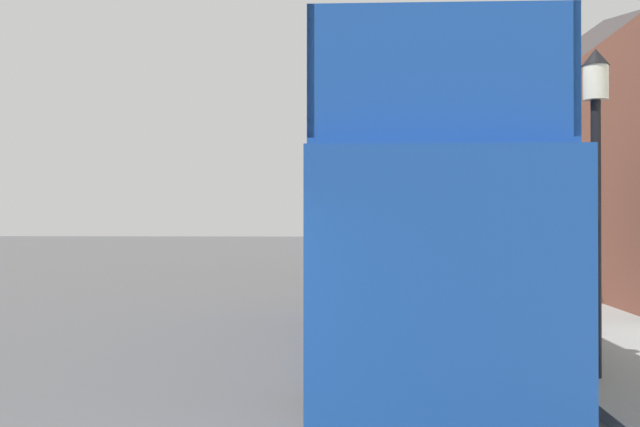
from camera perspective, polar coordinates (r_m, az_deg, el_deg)
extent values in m
plane|color=#4C4C4F|center=(26.06, -1.09, -5.30)|extent=(144.00, 144.00, 0.00)
cube|color=gray|center=(23.37, 13.78, -5.67)|extent=(3.25, 108.00, 0.14)
cube|color=brown|center=(29.42, 20.83, 1.67)|extent=(6.00, 24.43, 6.56)
pyramid|color=#383333|center=(29.98, 20.80, 10.83)|extent=(6.00, 24.43, 3.00)
cube|color=#19479E|center=(12.07, 6.49, -3.47)|extent=(2.64, 11.25, 2.57)
cube|color=orange|center=(11.50, 6.68, -2.98)|extent=(2.59, 6.20, 0.45)
cube|color=black|center=(12.05, 6.49, 0.27)|extent=(2.66, 10.35, 0.70)
cube|color=#19479E|center=(12.07, 6.49, 2.88)|extent=(2.63, 10.35, 0.10)
cube|color=#19479E|center=(12.11, 0.71, 6.04)|extent=(0.20, 10.32, 1.24)
cube|color=#19479E|center=(12.27, 12.17, 5.97)|extent=(0.20, 10.32, 1.24)
cube|color=#19479E|center=(7.08, 9.32, 10.73)|extent=(2.50, 0.10, 1.24)
cube|color=#19479E|center=(16.48, 5.46, 4.31)|extent=(2.52, 1.60, 1.24)
cylinder|color=black|center=(15.60, 1.48, -6.73)|extent=(0.29, 0.99, 0.98)
cylinder|color=black|center=(15.71, 9.75, -6.67)|extent=(0.29, 0.99, 0.98)
cylinder|color=black|center=(8.94, 0.59, -11.41)|extent=(0.29, 0.99, 0.98)
cylinder|color=black|center=(9.14, 15.09, -11.15)|extent=(0.29, 0.99, 0.98)
cube|color=black|center=(21.25, 7.23, -4.88)|extent=(1.90, 4.48, 0.74)
cube|color=black|center=(21.07, 7.24, -3.14)|extent=(1.64, 2.16, 0.56)
cylinder|color=black|center=(22.61, 4.95, -5.18)|extent=(0.21, 0.68, 0.67)
cylinder|color=black|center=(22.69, 9.18, -5.16)|extent=(0.21, 0.68, 0.67)
cylinder|color=black|center=(19.87, 5.00, -5.83)|extent=(0.21, 0.68, 0.67)
cylinder|color=black|center=(19.95, 9.82, -5.80)|extent=(0.21, 0.68, 0.67)
cylinder|color=#232328|center=(11.95, 19.11, -8.39)|extent=(0.12, 0.12, 0.80)
cylinder|color=#232328|center=(11.99, 19.88, -8.35)|extent=(0.12, 0.12, 0.80)
cube|color=#2D3856|center=(11.89, 19.48, -4.96)|extent=(0.43, 0.24, 0.63)
sphere|color=tan|center=(11.87, 19.48, -2.92)|extent=(0.22, 0.22, 0.22)
cylinder|color=black|center=(10.34, 20.30, -1.81)|extent=(0.13, 0.13, 3.60)
cylinder|color=silver|center=(10.49, 20.26, 9.33)|extent=(0.32, 0.32, 0.45)
cone|color=black|center=(10.55, 20.26, 11.12)|extent=(0.35, 0.35, 0.22)
cylinder|color=black|center=(17.32, 14.17, -0.44)|extent=(0.13, 0.13, 4.11)
cylinder|color=silver|center=(17.47, 14.15, 7.06)|extent=(0.32, 0.32, 0.45)
cone|color=black|center=(17.52, 14.15, 8.15)|extent=(0.35, 0.35, 0.22)
cylinder|color=black|center=(24.34, 10.77, -0.06)|extent=(0.13, 0.13, 4.45)
cylinder|color=silver|center=(24.48, 10.76, 5.68)|extent=(0.32, 0.32, 0.45)
cone|color=black|center=(24.52, 10.76, 6.46)|extent=(0.35, 0.35, 0.22)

